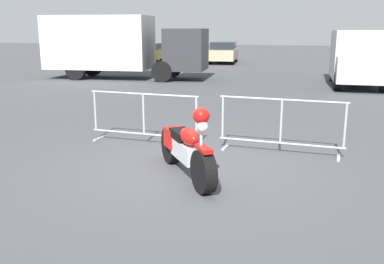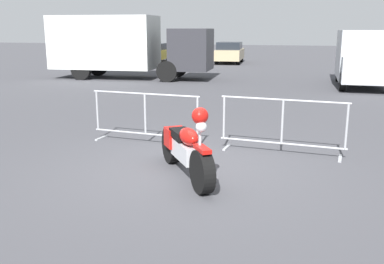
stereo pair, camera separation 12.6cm
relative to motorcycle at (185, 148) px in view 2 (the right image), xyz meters
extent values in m
plane|color=#424247|center=(-0.06, 0.36, -0.48)|extent=(120.00, 120.00, 0.00)
cylinder|color=black|center=(0.45, -0.64, -0.16)|extent=(0.52, 0.64, 0.65)
cylinder|color=black|center=(-0.45, 0.64, -0.16)|extent=(0.52, 0.64, 0.65)
cube|color=silver|center=(0.00, 0.00, -0.05)|extent=(0.69, 0.84, 0.28)
ellipsoid|color=red|center=(0.11, -0.15, 0.23)|extent=(0.54, 0.62, 0.26)
cube|color=black|center=(-0.11, 0.15, 0.19)|extent=(0.54, 0.60, 0.12)
cube|color=red|center=(-0.30, 0.43, 0.05)|extent=(0.48, 0.49, 0.33)
cube|color=red|center=(0.45, -0.64, 0.19)|extent=(0.35, 0.41, 0.06)
cylinder|color=silver|center=(0.40, -0.56, 0.33)|extent=(0.06, 0.06, 0.46)
sphere|color=silver|center=(0.42, -0.60, 0.51)|extent=(0.16, 0.16, 0.16)
sphere|color=red|center=(0.40, -0.56, 0.66)|extent=(0.24, 0.24, 0.24)
cylinder|color=#9EA0A5|center=(-1.41, 1.76, 0.57)|extent=(2.42, 0.24, 0.04)
cylinder|color=#9EA0A5|center=(-1.41, 1.76, -0.28)|extent=(2.42, 0.24, 0.04)
cylinder|color=#9EA0A5|center=(-2.56, 1.86, 0.14)|extent=(0.05, 0.05, 0.85)
cylinder|color=#9EA0A5|center=(-1.41, 1.76, 0.14)|extent=(0.05, 0.05, 0.85)
cylinder|color=#9EA0A5|center=(-0.25, 1.67, 0.14)|extent=(0.05, 0.05, 0.85)
cube|color=#9EA0A5|center=(-2.49, 1.85, -0.47)|extent=(0.10, 0.44, 0.03)
cube|color=#9EA0A5|center=(-0.32, 1.67, -0.47)|extent=(0.10, 0.44, 0.03)
cylinder|color=#9EA0A5|center=(1.41, 1.76, 0.57)|extent=(2.42, 0.24, 0.04)
cylinder|color=#9EA0A5|center=(1.41, 1.76, -0.28)|extent=(2.42, 0.24, 0.04)
cylinder|color=#9EA0A5|center=(0.25, 1.86, 0.14)|extent=(0.05, 0.05, 0.85)
cylinder|color=#9EA0A5|center=(1.41, 1.76, 0.14)|extent=(0.05, 0.05, 0.85)
cylinder|color=#9EA0A5|center=(2.56, 1.67, 0.14)|extent=(0.05, 0.05, 0.85)
cube|color=#9EA0A5|center=(0.32, 1.85, -0.47)|extent=(0.10, 0.44, 0.03)
cube|color=#9EA0A5|center=(2.49, 1.67, -0.47)|extent=(0.10, 0.44, 0.03)
cube|color=silver|center=(-7.97, 12.84, 1.25)|extent=(5.15, 2.66, 2.50)
cube|color=#2D2D33|center=(-3.68, 13.15, 0.95)|extent=(1.95, 2.31, 1.90)
cylinder|color=black|center=(-4.68, 14.05, 0.00)|extent=(0.98, 0.35, 0.96)
cylinder|color=black|center=(-4.54, 12.12, 0.00)|extent=(0.98, 0.35, 0.96)
cylinder|color=black|center=(-8.89, 13.74, 0.00)|extent=(0.98, 0.35, 0.96)
cylinder|color=black|center=(-8.75, 11.82, 0.00)|extent=(0.98, 0.35, 0.96)
cube|color=#B2B7BC|center=(3.86, 13.34, 0.83)|extent=(2.01, 4.10, 2.00)
cube|color=#B2B7BC|center=(3.86, 10.84, 0.36)|extent=(1.90, 0.90, 1.00)
cylinder|color=black|center=(3.02, 11.24, -0.12)|extent=(0.24, 0.72, 0.72)
cylinder|color=black|center=(4.70, 14.54, -0.12)|extent=(0.24, 0.72, 0.72)
cylinder|color=black|center=(3.02, 14.54, -0.12)|extent=(0.24, 0.72, 0.72)
cube|color=yellow|center=(-9.41, 23.39, 0.08)|extent=(1.95, 4.11, 0.65)
cube|color=#1E232B|center=(-9.40, 23.25, 0.64)|extent=(1.66, 2.16, 0.46)
cylinder|color=black|center=(-10.20, 24.61, -0.18)|extent=(0.25, 0.61, 0.59)
cylinder|color=black|center=(-8.84, 24.72, -0.18)|extent=(0.25, 0.61, 0.59)
cylinder|color=black|center=(-9.99, 22.07, -0.18)|extent=(0.25, 0.61, 0.59)
cylinder|color=black|center=(-8.63, 22.18, -0.18)|extent=(0.25, 0.61, 0.59)
cube|color=#B7BABF|center=(-6.69, 23.48, 0.14)|extent=(2.16, 4.54, 0.72)
cube|color=#1E232B|center=(-6.68, 23.33, 0.76)|extent=(1.83, 2.39, 0.51)
cylinder|color=black|center=(-7.56, 24.82, -0.15)|extent=(0.28, 0.67, 0.66)
cylinder|color=black|center=(-6.06, 24.95, -0.15)|extent=(0.28, 0.67, 0.66)
cylinder|color=black|center=(-7.33, 22.01, -0.15)|extent=(0.28, 0.67, 0.66)
cylinder|color=black|center=(-5.83, 22.14, -0.15)|extent=(0.28, 0.67, 0.66)
cube|color=tan|center=(-3.98, 24.04, 0.13)|extent=(2.12, 4.47, 0.71)
cube|color=#1E232B|center=(-3.96, 23.89, 0.74)|extent=(1.80, 2.35, 0.50)
cylinder|color=black|center=(-4.83, 25.36, -0.16)|extent=(0.28, 0.66, 0.65)
cylinder|color=black|center=(-3.35, 25.49, -0.16)|extent=(0.28, 0.66, 0.65)
cylinder|color=black|center=(-4.60, 22.59, -0.16)|extent=(0.28, 0.66, 0.65)
cylinder|color=black|center=(-3.12, 22.72, -0.16)|extent=(0.28, 0.66, 0.65)
cylinder|color=#262838|center=(3.27, 17.75, -0.06)|extent=(0.33, 0.33, 0.85)
cylinder|color=#2D4C8C|center=(3.27, 17.75, 0.68)|extent=(0.47, 0.47, 0.62)
sphere|color=tan|center=(3.27, 17.75, 1.10)|extent=(0.22, 0.22, 0.22)
camera|label=1|loc=(1.82, -6.41, 1.87)|focal=40.00mm
camera|label=2|loc=(1.94, -6.38, 1.87)|focal=40.00mm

